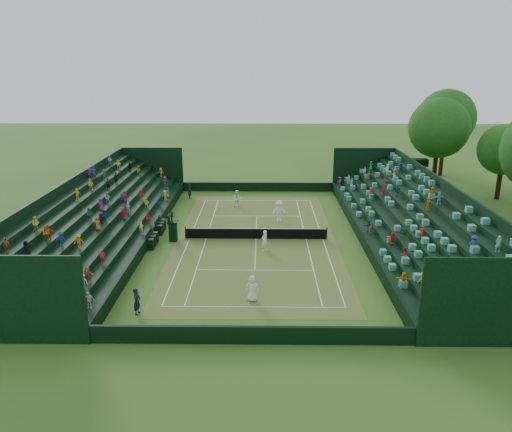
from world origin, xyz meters
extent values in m
plane|color=#335C1D|center=(0.00, 0.00, 0.00)|extent=(160.00, 160.00, 0.00)
cube|color=#437928|center=(0.00, 0.00, 0.01)|extent=(12.97, 26.77, 0.01)
cube|color=black|center=(0.00, 15.88, 0.50)|extent=(17.17, 0.20, 1.00)
cube|color=black|center=(0.00, -15.88, 0.50)|extent=(17.17, 0.20, 1.00)
cube|color=black|center=(8.48, 0.00, 0.50)|extent=(0.20, 31.77, 1.00)
cube|color=black|center=(-8.48, 0.00, 0.50)|extent=(0.20, 31.77, 1.00)
cube|color=black|center=(8.98, 0.00, 0.50)|extent=(0.80, 32.00, 1.00)
cube|color=black|center=(9.79, 0.00, 0.72)|extent=(0.80, 32.00, 1.45)
cube|color=black|center=(10.58, 0.00, 0.95)|extent=(0.80, 32.00, 1.90)
cube|color=black|center=(11.38, 0.00, 1.18)|extent=(0.80, 32.00, 2.35)
cube|color=black|center=(12.18, 0.00, 1.40)|extent=(0.80, 32.00, 2.80)
cube|color=black|center=(12.98, 0.00, 1.62)|extent=(0.80, 32.00, 3.25)
cube|color=black|center=(13.79, 0.00, 1.85)|extent=(0.80, 32.00, 3.70)
cube|color=black|center=(14.59, 0.00, 2.08)|extent=(0.80, 32.00, 4.15)
cube|color=black|center=(15.08, 0.00, 2.45)|extent=(0.20, 32.00, 4.90)
cube|color=black|center=(-8.98, 0.00, 0.50)|extent=(0.80, 32.00, 1.00)
cube|color=black|center=(-9.79, 0.00, 0.72)|extent=(0.80, 32.00, 1.45)
cube|color=black|center=(-10.58, 0.00, 0.95)|extent=(0.80, 32.00, 1.90)
cube|color=black|center=(-11.38, 0.00, 1.18)|extent=(0.80, 32.00, 2.35)
cube|color=black|center=(-12.18, 0.00, 1.40)|extent=(0.80, 32.00, 2.80)
cube|color=black|center=(-12.98, 0.00, 1.62)|extent=(0.80, 32.00, 3.25)
cube|color=black|center=(-13.79, 0.00, 1.85)|extent=(0.80, 32.00, 3.70)
cube|color=black|center=(-14.59, 0.00, 2.08)|extent=(0.80, 32.00, 4.15)
cube|color=black|center=(-15.08, 0.00, 2.45)|extent=(0.20, 32.00, 4.90)
cylinder|color=black|center=(-5.79, 0.00, 0.53)|extent=(0.10, 0.10, 1.06)
cylinder|color=black|center=(5.79, 0.00, 0.53)|extent=(0.10, 0.10, 1.06)
cube|color=black|center=(0.00, 0.00, 0.46)|extent=(11.57, 0.02, 0.86)
cube|color=white|center=(0.00, 0.00, 0.93)|extent=(11.57, 0.04, 0.07)
cylinder|color=black|center=(17.00, 16.00, 1.50)|extent=(0.16, 0.16, 3.00)
cylinder|color=black|center=(18.50, 16.00, 1.50)|extent=(0.16, 0.16, 3.00)
cube|color=black|center=(17.75, 16.00, 3.30)|extent=(2.00, 1.00, 0.80)
cylinder|color=black|center=(25.42, 12.85, 1.43)|extent=(0.50, 0.50, 2.86)
sphere|color=#194E16|center=(25.42, 12.85, 5.32)|extent=(5.24, 5.24, 5.24)
cylinder|color=black|center=(20.31, 17.94, 1.85)|extent=(0.50, 0.50, 3.70)
sphere|color=#194E16|center=(20.31, 17.94, 6.86)|extent=(6.76, 6.76, 6.76)
cylinder|color=black|center=(23.29, 24.31, 1.95)|extent=(0.50, 0.50, 3.91)
sphere|color=#194E16|center=(23.29, 24.31, 7.25)|extent=(7.14, 7.14, 7.14)
cube|color=black|center=(-6.72, -0.47, 0.78)|extent=(0.61, 0.61, 1.57)
cube|color=black|center=(-6.72, -0.47, 1.61)|extent=(0.78, 0.78, 0.09)
cube|color=black|center=(-7.02, -0.47, 1.92)|extent=(0.07, 0.78, 0.61)
imported|color=black|center=(-6.72, -0.47, 2.06)|extent=(0.40, 0.46, 0.81)
cube|color=black|center=(-8.17, -2.43, 0.43)|extent=(0.54, 0.54, 0.86)
cube|color=black|center=(-8.44, -2.43, 0.96)|extent=(0.06, 0.54, 0.54)
cube|color=black|center=(-8.17, -1.63, 0.43)|extent=(0.54, 0.54, 0.86)
cube|color=black|center=(-8.44, -1.63, 0.96)|extent=(0.06, 0.54, 0.54)
cube|color=black|center=(-8.17, -0.83, 0.43)|extent=(0.54, 0.54, 0.86)
cube|color=black|center=(-8.44, -0.83, 0.96)|extent=(0.06, 0.54, 0.54)
cube|color=black|center=(-8.17, 0.97, 0.43)|extent=(0.54, 0.54, 0.86)
cube|color=black|center=(-8.44, 0.97, 0.96)|extent=(0.06, 0.54, 0.54)
cube|color=black|center=(-8.17, 1.77, 0.43)|extent=(0.54, 0.54, 0.86)
cube|color=black|center=(-8.44, 1.77, 0.96)|extent=(0.06, 0.54, 0.54)
cube|color=black|center=(-8.17, 2.57, 0.43)|extent=(0.54, 0.54, 0.86)
cube|color=black|center=(-8.44, 2.57, 0.96)|extent=(0.06, 0.54, 0.54)
imported|color=white|center=(-0.08, -11.07, 0.82)|extent=(0.86, 0.61, 1.65)
imported|color=white|center=(0.68, -2.64, 0.84)|extent=(0.71, 0.71, 1.67)
imported|color=white|center=(-1.97, 9.45, 0.86)|extent=(0.94, 0.79, 1.73)
imported|color=white|center=(2.05, 4.97, 0.96)|extent=(1.33, 0.89, 1.92)
imported|color=black|center=(-7.20, 12.64, 0.82)|extent=(0.57, 0.69, 1.64)
imported|color=black|center=(-6.69, -12.77, 0.80)|extent=(0.48, 0.64, 1.60)
camera|label=1|loc=(0.49, -38.58, 13.97)|focal=35.00mm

